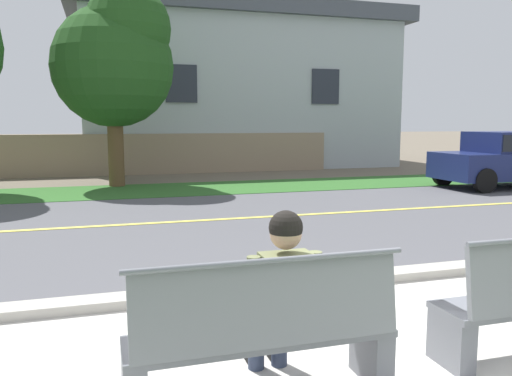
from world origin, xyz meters
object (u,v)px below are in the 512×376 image
(seated_person_olive, at_px, (281,292))
(shade_tree_left, at_px, (117,58))
(bench_left, at_px, (264,337))
(car_navy_near, at_px, (512,156))

(seated_person_olive, xyz_separation_m, shade_tree_left, (-0.63, 11.69, 2.87))
(seated_person_olive, relative_size, shade_tree_left, 0.23)
(seated_person_olive, distance_m, shade_tree_left, 12.05)
(bench_left, relative_size, shade_tree_left, 0.32)
(bench_left, height_order, seated_person_olive, seated_person_olive)
(car_navy_near, relative_size, shade_tree_left, 0.79)
(bench_left, xyz_separation_m, seated_person_olive, (0.17, 0.17, 0.22))
(car_navy_near, distance_m, shade_tree_left, 11.27)
(bench_left, bearing_deg, shade_tree_left, 92.22)
(shade_tree_left, bearing_deg, car_navy_near, -17.22)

